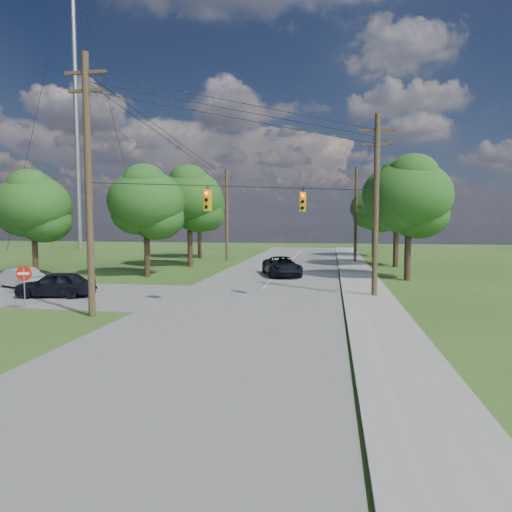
% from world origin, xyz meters
% --- Properties ---
extents(ground, '(140.00, 140.00, 0.00)m').
position_xyz_m(ground, '(0.00, 0.00, 0.00)').
color(ground, '#2D531B').
rests_on(ground, ground).
extents(main_road, '(10.00, 100.00, 0.03)m').
position_xyz_m(main_road, '(2.00, 5.00, 0.01)').
color(main_road, gray).
rests_on(main_road, ground).
extents(sidewalk_east, '(2.60, 100.00, 0.12)m').
position_xyz_m(sidewalk_east, '(8.70, 5.00, 0.06)').
color(sidewalk_east, '#ADAAA1').
rests_on(sidewalk_east, ground).
extents(pole_sw, '(2.00, 0.32, 12.00)m').
position_xyz_m(pole_sw, '(-4.60, 0.40, 6.23)').
color(pole_sw, brown).
rests_on(pole_sw, ground).
extents(pole_ne, '(2.00, 0.32, 10.50)m').
position_xyz_m(pole_ne, '(8.90, 8.00, 5.47)').
color(pole_ne, brown).
rests_on(pole_ne, ground).
extents(pole_north_e, '(2.00, 0.32, 10.00)m').
position_xyz_m(pole_north_e, '(8.90, 30.00, 5.13)').
color(pole_north_e, brown).
rests_on(pole_north_e, ground).
extents(pole_north_w, '(2.00, 0.32, 10.00)m').
position_xyz_m(pole_north_w, '(-5.00, 30.00, 5.13)').
color(pole_north_w, brown).
rests_on(pole_north_w, ground).
extents(power_lines, '(13.93, 29.62, 4.93)m').
position_xyz_m(power_lines, '(1.50, 11.54, 9.15)').
color(power_lines, black).
rests_on(power_lines, ground).
extents(traffic_signals, '(4.91, 3.27, 1.05)m').
position_xyz_m(traffic_signals, '(2.55, 4.43, 5.50)').
color(traffic_signals, '#ECB50D').
rests_on(traffic_signals, ground).
extents(radio_mast, '(0.70, 0.70, 45.00)m').
position_xyz_m(radio_mast, '(-32.00, 46.00, 22.50)').
color(radio_mast, gray).
rests_on(radio_mast, ground).
extents(tree_w_near, '(6.00, 6.00, 8.40)m').
position_xyz_m(tree_w_near, '(-8.00, 15.00, 5.92)').
color(tree_w_near, '#402E20').
rests_on(tree_w_near, ground).
extents(tree_w_mid, '(6.40, 6.40, 9.22)m').
position_xyz_m(tree_w_mid, '(-7.00, 23.00, 6.58)').
color(tree_w_mid, '#402E20').
rests_on(tree_w_mid, ground).
extents(tree_w_far, '(6.00, 6.00, 8.73)m').
position_xyz_m(tree_w_far, '(-9.00, 33.00, 6.25)').
color(tree_w_far, '#402E20').
rests_on(tree_w_far, ground).
extents(tree_e_near, '(6.20, 6.20, 8.81)m').
position_xyz_m(tree_e_near, '(12.00, 16.00, 6.25)').
color(tree_e_near, '#402E20').
rests_on(tree_e_near, ground).
extents(tree_e_mid, '(6.60, 6.60, 9.64)m').
position_xyz_m(tree_e_mid, '(12.50, 26.00, 6.91)').
color(tree_e_mid, '#402E20').
rests_on(tree_e_mid, ground).
extents(tree_e_far, '(5.80, 5.80, 8.32)m').
position_xyz_m(tree_e_far, '(11.50, 38.00, 5.92)').
color(tree_e_far, '#402E20').
rests_on(tree_e_far, ground).
extents(tree_cross_n, '(5.60, 5.60, 7.91)m').
position_xyz_m(tree_cross_n, '(-16.00, 12.50, 5.59)').
color(tree_cross_n, '#402E20').
rests_on(tree_cross_n, ground).
extents(car_cross_dark, '(4.60, 2.41, 1.49)m').
position_xyz_m(car_cross_dark, '(-9.39, 4.94, 0.78)').
color(car_cross_dark, black).
rests_on(car_cross_dark, cross_road).
extents(car_cross_silver, '(4.28, 2.98, 1.34)m').
position_xyz_m(car_cross_silver, '(-14.02, 7.88, 0.70)').
color(car_cross_silver, silver).
rests_on(car_cross_silver, cross_road).
extents(car_main_north, '(4.02, 5.98, 1.52)m').
position_xyz_m(car_main_north, '(2.50, 17.17, 0.79)').
color(car_main_north, black).
rests_on(car_main_north, main_road).
extents(do_not_enter_sign, '(0.72, 0.26, 2.25)m').
position_xyz_m(do_not_enter_sign, '(-8.51, 1.00, 1.65)').
color(do_not_enter_sign, gray).
rests_on(do_not_enter_sign, ground).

